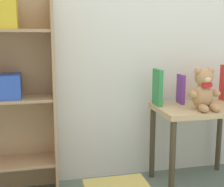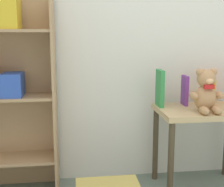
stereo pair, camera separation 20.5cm
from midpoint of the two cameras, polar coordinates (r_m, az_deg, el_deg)
wall_back at (r=2.34m, az=4.14°, el=15.23°), size 4.80×0.06×2.50m
display_table at (r=2.24m, az=13.23°, el=-4.72°), size 0.62×0.42×0.57m
teddy_bear at (r=2.11m, az=13.82°, el=0.52°), size 0.21×0.20×0.28m
book_standing_green at (r=2.19m, az=5.68°, el=1.10°), size 0.03×0.14×0.25m
book_standing_purple at (r=2.27m, az=9.96°, el=0.77°), size 0.03×0.11×0.21m
book_standing_yellow at (r=2.35m, az=14.13°, el=0.63°), size 0.03×0.13×0.18m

